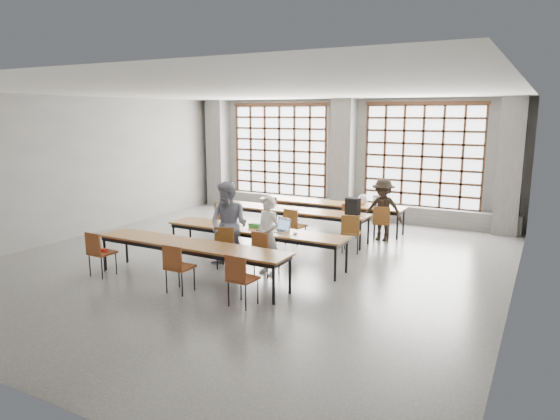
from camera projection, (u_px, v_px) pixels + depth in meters
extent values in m
plane|color=#51514E|center=(251.00, 262.00, 10.53)|extent=(11.00, 11.00, 0.00)
plane|color=silver|center=(249.00, 92.00, 9.86)|extent=(11.00, 11.00, 0.00)
plane|color=slate|center=(347.00, 158.00, 14.94)|extent=(10.00, 0.00, 10.00)
plane|color=slate|center=(81.00, 167.00, 12.53)|extent=(0.00, 11.00, 11.00)
plane|color=slate|center=(520.00, 199.00, 7.86)|extent=(0.00, 11.00, 11.00)
cube|color=#525250|center=(218.00, 153.00, 16.80)|extent=(0.60, 0.55, 3.50)
cube|color=#525250|center=(343.00, 159.00, 14.70)|extent=(0.60, 0.55, 3.50)
cube|color=#525250|center=(510.00, 167.00, 12.60)|extent=(0.60, 0.55, 3.50)
cube|color=white|center=(280.00, 151.00, 15.95)|extent=(3.20, 0.02, 2.80)
cube|color=black|center=(279.00, 151.00, 15.88)|extent=(3.20, 0.05, 2.80)
cube|color=black|center=(279.00, 196.00, 16.16)|extent=(3.32, 0.07, 0.10)
cube|color=black|center=(279.00, 104.00, 15.60)|extent=(3.32, 0.07, 0.10)
cube|color=white|center=(423.00, 156.00, 13.85)|extent=(3.20, 0.02, 2.80)
cube|color=black|center=(422.00, 157.00, 13.78)|extent=(3.20, 0.05, 2.80)
cube|color=black|center=(419.00, 208.00, 14.06)|extent=(3.32, 0.07, 0.10)
cube|color=black|center=(425.00, 103.00, 13.50)|extent=(3.32, 0.07, 0.10)
cube|color=#525250|center=(343.00, 208.00, 15.06)|extent=(9.80, 0.35, 0.50)
cube|color=brown|center=(330.00, 203.00, 13.36)|extent=(4.00, 0.70, 0.04)
cube|color=black|center=(330.00, 205.00, 13.37)|extent=(3.90, 0.64, 0.08)
cylinder|color=black|center=(263.00, 212.00, 14.08)|extent=(0.05, 0.05, 0.69)
cylinder|color=black|center=(273.00, 208.00, 14.58)|extent=(0.05, 0.05, 0.69)
cylinder|color=black|center=(397.00, 226.00, 12.28)|extent=(0.05, 0.05, 0.69)
cylinder|color=black|center=(403.00, 222.00, 12.78)|extent=(0.05, 0.05, 0.69)
cube|color=brown|center=(291.00, 210.00, 12.44)|extent=(4.00, 0.70, 0.04)
cube|color=black|center=(291.00, 212.00, 12.45)|extent=(3.90, 0.64, 0.08)
cylinder|color=black|center=(221.00, 219.00, 13.16)|extent=(0.05, 0.05, 0.69)
cylinder|color=black|center=(234.00, 215.00, 13.66)|extent=(0.05, 0.05, 0.69)
cylinder|color=black|center=(360.00, 235.00, 11.36)|extent=(0.05, 0.05, 0.69)
cylinder|color=black|center=(368.00, 230.00, 11.86)|extent=(0.05, 0.05, 0.69)
cube|color=brown|center=(255.00, 230.00, 10.31)|extent=(4.00, 0.70, 0.04)
cube|color=black|center=(255.00, 233.00, 10.33)|extent=(3.90, 0.64, 0.08)
cylinder|color=black|center=(174.00, 239.00, 11.03)|extent=(0.05, 0.05, 0.69)
cylinder|color=black|center=(190.00, 233.00, 11.53)|extent=(0.05, 0.05, 0.69)
cylinder|color=black|center=(335.00, 263.00, 9.24)|extent=(0.05, 0.05, 0.69)
cylinder|color=black|center=(347.00, 256.00, 9.74)|extent=(0.05, 0.05, 0.69)
cube|color=brown|center=(190.00, 244.00, 9.19)|extent=(4.00, 0.70, 0.04)
cube|color=black|center=(190.00, 247.00, 9.20)|extent=(3.90, 0.64, 0.08)
cylinder|color=black|center=(105.00, 253.00, 9.90)|extent=(0.05, 0.05, 0.69)
cylinder|color=black|center=(127.00, 247.00, 10.40)|extent=(0.05, 0.05, 0.69)
cylinder|color=black|center=(274.00, 284.00, 8.11)|extent=(0.05, 0.05, 0.69)
cylinder|color=black|center=(290.00, 274.00, 8.61)|extent=(0.05, 0.05, 0.69)
cube|color=brown|center=(274.00, 211.00, 13.59)|extent=(0.44, 0.44, 0.04)
cube|color=brown|center=(270.00, 204.00, 13.38)|extent=(0.40, 0.05, 0.40)
cylinder|color=black|center=(275.00, 219.00, 13.63)|extent=(0.02, 0.02, 0.45)
cube|color=brown|center=(351.00, 219.00, 12.56)|extent=(0.50, 0.50, 0.04)
cube|color=brown|center=(350.00, 212.00, 12.33)|extent=(0.40, 0.11, 0.40)
cylinder|color=black|center=(350.00, 228.00, 12.60)|extent=(0.02, 0.02, 0.45)
cube|color=brown|center=(382.00, 223.00, 12.19)|extent=(0.51, 0.51, 0.04)
cube|color=brown|center=(381.00, 215.00, 11.95)|extent=(0.40, 0.12, 0.40)
cylinder|color=black|center=(381.00, 232.00, 12.23)|extent=(0.02, 0.02, 0.45)
cube|color=brown|center=(226.00, 218.00, 12.76)|extent=(0.46, 0.46, 0.04)
cube|color=brown|center=(222.00, 210.00, 12.54)|extent=(0.40, 0.07, 0.40)
cylinder|color=black|center=(226.00, 226.00, 12.81)|extent=(0.02, 0.02, 0.45)
cube|color=brown|center=(295.00, 226.00, 11.83)|extent=(0.48, 0.48, 0.04)
cube|color=brown|center=(291.00, 218.00, 11.63)|extent=(0.40, 0.09, 0.40)
cylinder|color=black|center=(295.00, 235.00, 11.87)|extent=(0.02, 0.02, 0.45)
cube|color=brown|center=(351.00, 233.00, 11.17)|extent=(0.50, 0.50, 0.04)
cube|color=brown|center=(350.00, 224.00, 10.94)|extent=(0.40, 0.11, 0.40)
cylinder|color=black|center=(351.00, 242.00, 11.22)|extent=(0.02, 0.02, 0.45)
cube|color=brown|center=(228.00, 246.00, 10.03)|extent=(0.51, 0.51, 0.04)
cube|color=brown|center=(224.00, 237.00, 9.79)|extent=(0.39, 0.13, 0.40)
cylinder|color=black|center=(228.00, 257.00, 10.07)|extent=(0.02, 0.02, 0.45)
cube|color=brown|center=(267.00, 252.00, 9.61)|extent=(0.50, 0.50, 0.04)
cube|color=brown|center=(259.00, 243.00, 9.42)|extent=(0.40, 0.11, 0.40)
cylinder|color=black|center=(267.00, 263.00, 9.65)|extent=(0.02, 0.02, 0.45)
cube|color=brown|center=(102.00, 253.00, 9.55)|extent=(0.44, 0.44, 0.04)
cube|color=brown|center=(93.00, 244.00, 9.34)|extent=(0.40, 0.04, 0.40)
cylinder|color=black|center=(103.00, 264.00, 9.60)|extent=(0.02, 0.02, 0.45)
cube|color=brown|center=(180.00, 267.00, 8.67)|extent=(0.43, 0.43, 0.04)
cube|color=brown|center=(172.00, 257.00, 8.45)|extent=(0.40, 0.04, 0.40)
cylinder|color=black|center=(180.00, 279.00, 8.71)|extent=(0.02, 0.02, 0.45)
cube|color=brown|center=(243.00, 279.00, 8.06)|extent=(0.44, 0.44, 0.04)
cube|color=brown|center=(235.00, 268.00, 7.85)|extent=(0.40, 0.05, 0.40)
cylinder|color=black|center=(243.00, 292.00, 8.10)|extent=(0.02, 0.02, 0.45)
imported|color=white|center=(268.00, 235.00, 9.59)|extent=(0.64, 0.51, 1.54)
imported|color=#182248|center=(229.00, 225.00, 9.99)|extent=(0.86, 0.67, 1.75)
imported|color=black|center=(383.00, 210.00, 12.17)|extent=(0.99, 0.57, 1.53)
cube|color=#BCBCC2|center=(279.00, 231.00, 10.10)|extent=(0.42, 0.35, 0.02)
cube|color=black|center=(279.00, 230.00, 10.09)|extent=(0.34, 0.26, 0.00)
cube|color=#BCBCC2|center=(284.00, 224.00, 10.17)|extent=(0.36, 0.16, 0.26)
cube|color=#90BFFA|center=(284.00, 225.00, 10.17)|extent=(0.31, 0.13, 0.21)
cube|color=#AEAEB3|center=(380.00, 206.00, 12.77)|extent=(0.41, 0.34, 0.02)
cube|color=black|center=(380.00, 206.00, 12.75)|extent=(0.34, 0.25, 0.00)
cube|color=#AEAEB3|center=(380.00, 201.00, 12.88)|extent=(0.37, 0.16, 0.26)
cube|color=#85ABE6|center=(380.00, 202.00, 12.87)|extent=(0.31, 0.13, 0.21)
ellipsoid|color=silver|center=(295.00, 233.00, 9.85)|extent=(0.11, 0.09, 0.04)
cube|color=#2F872C|center=(255.00, 226.00, 10.39)|extent=(0.25, 0.10, 0.09)
cube|color=black|center=(260.00, 230.00, 10.14)|extent=(0.14, 0.10, 0.01)
cube|color=white|center=(271.00, 207.00, 12.76)|extent=(0.30, 0.22, 0.00)
cube|color=white|center=(280.00, 208.00, 12.53)|extent=(0.35, 0.30, 0.00)
cube|color=white|center=(295.00, 209.00, 12.39)|extent=(0.32, 0.25, 0.00)
cube|color=black|center=(353.00, 206.00, 11.69)|extent=(0.35, 0.26, 0.40)
ellipsoid|color=silver|center=(363.00, 200.00, 12.95)|extent=(0.29, 0.25, 0.29)
cube|color=red|center=(102.00, 250.00, 9.54)|extent=(0.21, 0.12, 0.06)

